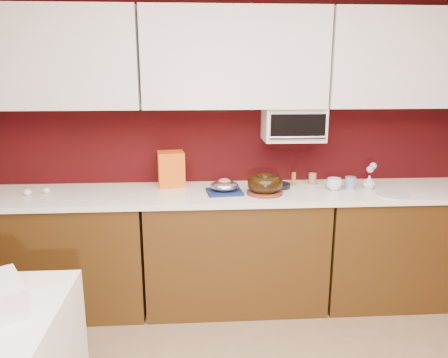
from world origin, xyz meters
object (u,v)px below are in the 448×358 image
bundt_cake (265,183)px  foil_ham_nest (225,186)px  blue_jar (350,183)px  flower_vase (369,181)px  toaster_oven (293,124)px  coffee_mug (334,183)px  pandoro_box (171,169)px

bundt_cake → foil_ham_nest: size_ratio=1.22×
blue_jar → flower_vase: 0.15m
bundt_cake → flower_vase: size_ratio=2.25×
toaster_oven → foil_ham_nest: 0.71m
toaster_oven → coffee_mug: bearing=-31.5°
toaster_oven → flower_vase: toaster_oven is taller
toaster_oven → foil_ham_nest: toaster_oven is taller
foil_ham_nest → blue_jar: same height
pandoro_box → blue_jar: size_ratio=2.86×
toaster_oven → flower_vase: bearing=-15.1°
blue_jar → coffee_mug: bearing=-170.7°
toaster_oven → pandoro_box: 0.99m
blue_jar → flower_vase: (0.14, 0.00, 0.01)m
toaster_oven → blue_jar: (0.42, -0.16, -0.43)m
foil_ham_nest → pandoro_box: (-0.40, 0.23, 0.08)m
foil_ham_nest → blue_jar: size_ratio=2.23×
pandoro_box → flower_vase: bearing=-14.6°
toaster_oven → foil_ham_nest: size_ratio=2.16×
toaster_oven → pandoro_box: bearing=178.4°
toaster_oven → pandoro_box: toaster_oven is taller
flower_vase → coffee_mug: bearing=-174.9°
foil_ham_nest → coffee_mug: size_ratio=1.92×
toaster_oven → flower_vase: (0.56, -0.15, -0.42)m
toaster_oven → bundt_cake: (-0.25, -0.25, -0.39)m
toaster_oven → pandoro_box: (-0.93, 0.03, -0.34)m
flower_vase → pandoro_box: bearing=173.2°
foil_ham_nest → flower_vase: flower_vase is taller
foil_ham_nest → blue_jar: (0.95, 0.05, -0.01)m
blue_jar → foil_ham_nest: bearing=-176.8°
pandoro_box → coffee_mug: size_ratio=2.47×
toaster_oven → flower_vase: 0.72m
coffee_mug → flower_vase: bearing=5.1°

